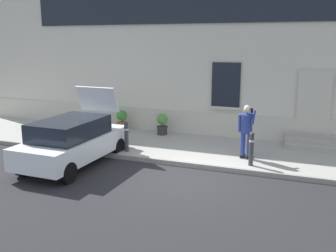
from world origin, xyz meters
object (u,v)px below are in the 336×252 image
object	(u,v)px
person_on_phone	(247,128)
hatchback_car_white	(73,140)
planter_terracotta	(122,120)
bollard_near_person	(251,147)
bollard_far_left	(126,135)
planter_charcoal	(162,123)

from	to	relation	value
person_on_phone	hatchback_car_white	bearing A→B (deg)	-154.87
planter_terracotta	person_on_phone	bearing A→B (deg)	-21.11
hatchback_car_white	bollard_near_person	xyz separation A→B (m)	(5.30, 1.49, -0.09)
bollard_far_left	planter_charcoal	world-z (taller)	bollard_far_left
bollard_far_left	planter_terracotta	xyz separation A→B (m)	(-1.63, 2.77, -0.11)
hatchback_car_white	planter_terracotta	distance (m)	4.31
bollard_far_left	hatchback_car_white	bearing A→B (deg)	-126.31
planter_terracotta	planter_charcoal	size ratio (longest dim) A/B	1.00
bollard_far_left	person_on_phone	world-z (taller)	person_on_phone
bollard_near_person	planter_charcoal	xyz separation A→B (m)	(-3.95, 2.66, -0.11)
bollard_near_person	planter_terracotta	bearing A→B (deg)	154.57
hatchback_car_white	planter_terracotta	xyz separation A→B (m)	(-0.53, 4.27, -0.19)
planter_charcoal	person_on_phone	bearing A→B (deg)	-28.87
bollard_near_person	person_on_phone	bearing A→B (deg)	113.15
bollard_near_person	hatchback_car_white	bearing A→B (deg)	-164.25
bollard_far_left	planter_charcoal	distance (m)	2.67
hatchback_car_white	planter_charcoal	bearing A→B (deg)	71.98
hatchback_car_white	person_on_phone	distance (m)	5.47
person_on_phone	bollard_far_left	bearing A→B (deg)	-168.68
hatchback_car_white	planter_charcoal	size ratio (longest dim) A/B	4.76
bollard_far_left	person_on_phone	xyz separation A→B (m)	(3.93, 0.63, 0.44)
person_on_phone	planter_terracotta	size ratio (longest dim) A/B	2.03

